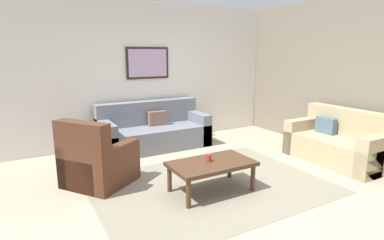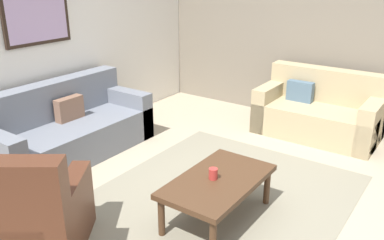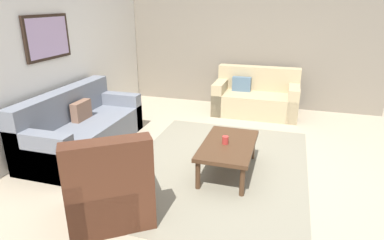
# 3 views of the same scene
# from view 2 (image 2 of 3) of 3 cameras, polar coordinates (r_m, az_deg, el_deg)

# --- Properties ---
(ground_plane) EXTENTS (8.00, 8.00, 0.00)m
(ground_plane) POSITION_cam_2_polar(r_m,az_deg,el_deg) (3.98, 2.24, -12.33)
(ground_plane) COLOR tan
(rear_partition) EXTENTS (6.00, 0.12, 2.80)m
(rear_partition) POSITION_cam_2_polar(r_m,az_deg,el_deg) (5.28, -22.40, 10.79)
(rear_partition) COLOR silver
(rear_partition) RESTS_ON ground_plane
(stone_feature_panel) EXTENTS (0.12, 5.20, 2.80)m
(stone_feature_panel) POSITION_cam_2_polar(r_m,az_deg,el_deg) (6.14, 18.27, 12.50)
(stone_feature_panel) COLOR slate
(stone_feature_panel) RESTS_ON ground_plane
(area_rug) EXTENTS (3.13, 2.32, 0.01)m
(area_rug) POSITION_cam_2_polar(r_m,az_deg,el_deg) (3.98, 2.24, -12.28)
(area_rug) COLOR gray
(area_rug) RESTS_ON ground_plane
(couch_main) EXTENTS (2.06, 0.88, 0.88)m
(couch_main) POSITION_cam_2_polar(r_m,az_deg,el_deg) (5.18, -17.51, -1.49)
(couch_main) COLOR slate
(couch_main) RESTS_ON ground_plane
(couch_loveseat) EXTENTS (0.85, 1.59, 0.88)m
(couch_loveseat) POSITION_cam_2_polar(r_m,az_deg,el_deg) (5.82, 17.55, 0.97)
(couch_loveseat) COLOR tan
(couch_loveseat) RESTS_ON ground_plane
(armchair_leather) EXTENTS (1.12, 1.12, 0.95)m
(armchair_leather) POSITION_cam_2_polar(r_m,az_deg,el_deg) (3.51, -22.07, -13.13)
(armchair_leather) COLOR #4C2819
(armchair_leather) RESTS_ON ground_plane
(coffee_table) EXTENTS (1.10, 0.64, 0.41)m
(coffee_table) POSITION_cam_2_polar(r_m,az_deg,el_deg) (3.66, 3.70, -8.98)
(coffee_table) COLOR #472D1C
(coffee_table) RESTS_ON ground_plane
(cup) EXTENTS (0.08, 0.08, 0.10)m
(cup) POSITION_cam_2_polar(r_m,az_deg,el_deg) (3.61, 3.02, -7.59)
(cup) COLOR #B2332D
(cup) RESTS_ON coffee_table
(framed_artwork) EXTENTS (0.88, 0.04, 0.62)m
(framed_artwork) POSITION_cam_2_polar(r_m,az_deg,el_deg) (5.24, -21.06, 13.29)
(framed_artwork) COLOR black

